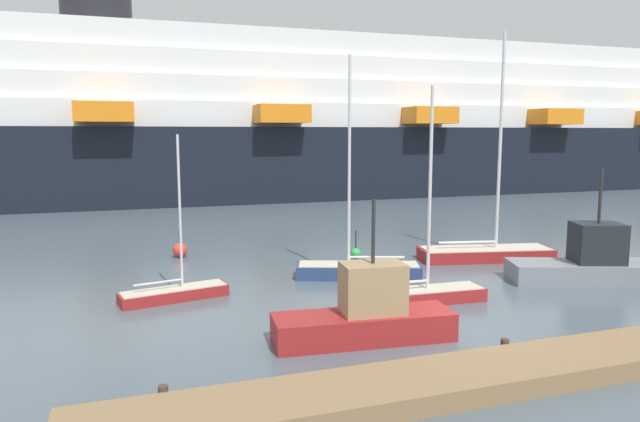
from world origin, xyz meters
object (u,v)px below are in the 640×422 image
(sailboat_1, at_px, (358,267))
(fishing_boat_2, at_px, (591,262))
(cruise_ship, at_px, (325,126))
(channel_buoy_1, at_px, (180,250))
(sailboat_2, at_px, (486,250))
(sailboat_0, at_px, (174,292))
(sailboat_3, at_px, (417,292))
(fishing_boat_1, at_px, (366,314))
(channel_buoy_2, at_px, (356,253))

(sailboat_1, distance_m, fishing_boat_2, 10.36)
(cruise_ship, bearing_deg, channel_buoy_1, -121.49)
(sailboat_1, bearing_deg, sailboat_2, -150.75)
(sailboat_0, distance_m, channel_buoy_1, 8.01)
(sailboat_3, height_order, fishing_boat_2, sailboat_3)
(sailboat_3, bearing_deg, cruise_ship, 78.89)
(sailboat_1, height_order, sailboat_2, sailboat_2)
(sailboat_2, distance_m, fishing_boat_1, 13.74)
(channel_buoy_1, bearing_deg, channel_buoy_2, -20.66)
(channel_buoy_2, bearing_deg, fishing_boat_2, -43.43)
(sailboat_0, xyz_separation_m, fishing_boat_2, (17.85, -3.06, 0.53))
(fishing_boat_1, bearing_deg, sailboat_1, 74.80)
(sailboat_0, xyz_separation_m, cruise_ship, (19.45, 37.62, 7.03))
(sailboat_0, distance_m, fishing_boat_1, 8.57)
(fishing_boat_2, bearing_deg, channel_buoy_2, 155.94)
(fishing_boat_1, bearing_deg, sailboat_3, 47.15)
(fishing_boat_1, distance_m, channel_buoy_2, 12.02)
(sailboat_3, bearing_deg, channel_buoy_1, 128.40)
(sailboat_3, height_order, cruise_ship, cruise_ship)
(fishing_boat_1, bearing_deg, fishing_boat_2, 21.36)
(sailboat_0, xyz_separation_m, sailboat_2, (16.04, 2.19, 0.18))
(fishing_boat_2, distance_m, cruise_ship, 41.22)
(fishing_boat_2, bearing_deg, fishing_boat_1, -144.78)
(sailboat_0, height_order, channel_buoy_1, sailboat_0)
(fishing_boat_2, bearing_deg, channel_buoy_1, 166.29)
(sailboat_0, bearing_deg, fishing_boat_2, -21.58)
(sailboat_1, bearing_deg, sailboat_0, 25.86)
(sailboat_2, distance_m, channel_buoy_2, 6.80)
(channel_buoy_2, bearing_deg, sailboat_1, -110.67)
(sailboat_0, xyz_separation_m, sailboat_1, (8.28, 0.89, 0.15))
(sailboat_2, height_order, sailboat_3, sailboat_2)
(sailboat_1, distance_m, cruise_ship, 39.00)
(fishing_boat_1, xyz_separation_m, cruise_ship, (13.99, 44.20, 6.50))
(sailboat_1, relative_size, sailboat_2, 0.86)
(channel_buoy_1, bearing_deg, sailboat_3, -54.80)
(sailboat_0, relative_size, sailboat_2, 0.56)
(fishing_boat_1, bearing_deg, sailboat_2, 45.16)
(sailboat_2, relative_size, cruise_ship, 0.09)
(channel_buoy_1, height_order, cruise_ship, cruise_ship)
(sailboat_1, bearing_deg, fishing_boat_2, 177.31)
(sailboat_2, xyz_separation_m, channel_buoy_1, (-15.10, 5.77, -0.12))
(sailboat_2, xyz_separation_m, fishing_boat_1, (-10.58, -8.77, 0.34))
(channel_buoy_1, bearing_deg, fishing_boat_1, -72.71)
(sailboat_0, height_order, sailboat_1, sailboat_1)
(sailboat_1, height_order, channel_buoy_1, sailboat_1)
(channel_buoy_2, relative_size, cruise_ship, 0.01)
(sailboat_1, xyz_separation_m, sailboat_3, (0.70, -4.34, -0.07))
(sailboat_0, xyz_separation_m, channel_buoy_2, (9.70, 4.65, -0.04))
(fishing_boat_2, relative_size, channel_buoy_2, 4.76)
(fishing_boat_1, relative_size, channel_buoy_1, 3.85)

